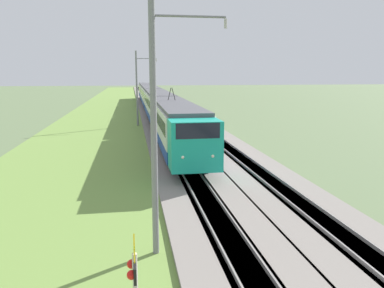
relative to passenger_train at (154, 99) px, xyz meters
name	(u,v)px	position (x,y,z in m)	size (l,w,h in m)	color
ballast_main	(156,117)	(-4.23, 0.00, -2.27)	(240.00, 4.40, 0.30)	gray
ballast_adjacent	(185,116)	(-4.23, -4.29, -2.27)	(240.00, 4.40, 0.30)	gray
track_main	(156,117)	(-4.23, 0.00, -2.26)	(240.00, 1.57, 0.45)	#4C4238
track_adjacent	(185,116)	(-4.23, -4.29, -2.26)	(240.00, 1.57, 0.45)	#4C4238
grass_verge	(110,118)	(-4.23, 6.61, -2.36)	(240.00, 13.64, 0.12)	olive
passenger_train	(154,99)	(0.00, 0.00, 0.00)	(78.12, 3.01, 5.16)	#19A88E
catenary_mast_near	(155,125)	(-46.35, 2.70, 2.26)	(0.22, 2.56, 9.07)	slate
catenary_mast_mid	(137,88)	(-12.94, 2.70, 2.23)	(0.22, 2.56, 9.01)	slate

